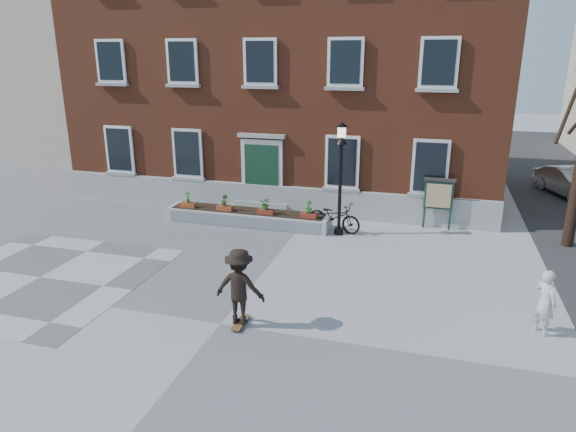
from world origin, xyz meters
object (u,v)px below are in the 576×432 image
(parked_car, at_px, (570,182))
(lamp_post, at_px, (341,163))
(bicycle, at_px, (334,217))
(bystander, at_px, (545,302))
(skateboarder, at_px, (240,287))
(notice_board, at_px, (439,195))

(parked_car, distance_m, lamp_post, 12.05)
(bicycle, xyz_separation_m, lamp_post, (0.22, -0.27, 2.01))
(bystander, height_order, skateboarder, skateboarder)
(bystander, relative_size, notice_board, 0.83)
(parked_car, relative_size, lamp_post, 0.98)
(lamp_post, relative_size, skateboarder, 2.07)
(bicycle, distance_m, notice_board, 3.82)
(bicycle, height_order, lamp_post, lamp_post)
(parked_car, distance_m, bystander, 13.61)
(parked_car, xyz_separation_m, notice_board, (-5.64, -6.31, 0.63))
(parked_car, distance_m, notice_board, 8.48)
(parked_car, bearing_deg, bystander, -125.73)
(bystander, xyz_separation_m, notice_board, (-2.41, 6.92, 0.49))
(bystander, bearing_deg, bicycle, 10.85)
(bystander, xyz_separation_m, lamp_post, (-5.71, 5.37, 1.77))
(parked_car, relative_size, notice_board, 2.05)
(bicycle, bearing_deg, notice_board, -54.20)
(bicycle, xyz_separation_m, bystander, (5.93, -5.64, 0.24))
(lamp_post, bearing_deg, parked_car, 41.32)
(notice_board, height_order, skateboarder, skateboarder)
(bystander, distance_m, lamp_post, 8.03)
(lamp_post, height_order, notice_board, lamp_post)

